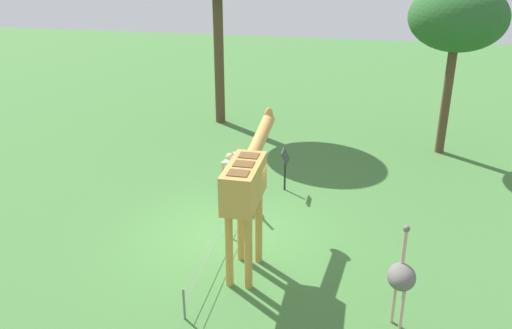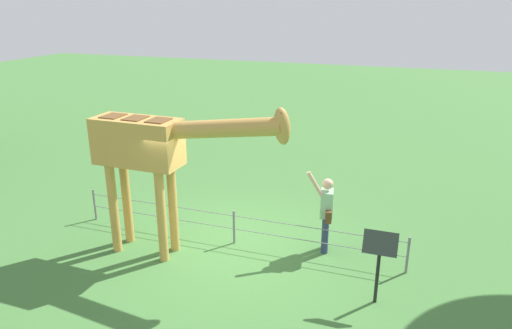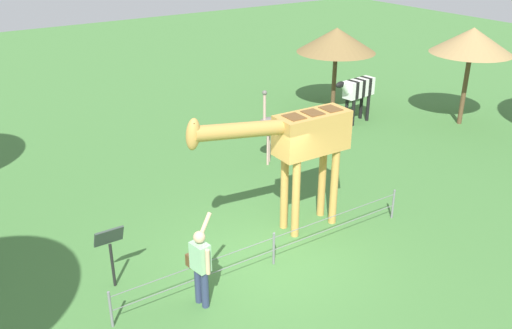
{
  "view_description": "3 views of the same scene",
  "coord_description": "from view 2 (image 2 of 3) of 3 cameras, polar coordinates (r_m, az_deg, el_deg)",
  "views": [
    {
      "loc": [
        -12.21,
        -3.11,
        7.41
      ],
      "look_at": [
        0.65,
        -0.55,
        1.82
      ],
      "focal_mm": 38.2,
      "sensor_mm": 36.0,
      "label": 1
    },
    {
      "loc": [
        3.38,
        -8.14,
        4.89
      ],
      "look_at": [
        0.42,
        0.33,
        1.75
      ],
      "focal_mm": 33.14,
      "sensor_mm": 36.0,
      "label": 2
    },
    {
      "loc": [
        5.62,
        7.96,
        6.66
      ],
      "look_at": [
        -0.07,
        -0.64,
        1.98
      ],
      "focal_mm": 38.49,
      "sensor_mm": 36.0,
      "label": 3
    }
  ],
  "objects": [
    {
      "name": "ground_plane",
      "position": [
        10.08,
        -2.93,
        -9.78
      ],
      "size": [
        60.0,
        60.0,
        0.0
      ],
      "primitive_type": "plane",
      "color": "#427538"
    },
    {
      "name": "info_sign",
      "position": [
        8.16,
        14.68,
        -10.28
      ],
      "size": [
        0.56,
        0.21,
        1.32
      ],
      "color": "black",
      "rests_on": "ground_plane"
    },
    {
      "name": "giraffe",
      "position": [
        9.14,
        -12.28,
        1.73
      ],
      "size": [
        3.91,
        0.73,
        3.23
      ],
      "color": "#C69347",
      "rests_on": "ground_plane"
    },
    {
      "name": "wire_fence",
      "position": [
        10.0,
        -2.68,
        -7.4
      ],
      "size": [
        7.05,
        0.05,
        0.75
      ],
      "color": "slate",
      "rests_on": "ground_plane"
    },
    {
      "name": "visitor",
      "position": [
        9.59,
        8.45,
        -5.52
      ],
      "size": [
        0.55,
        0.57,
        1.77
      ],
      "color": "navy",
      "rests_on": "ground_plane"
    }
  ]
}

